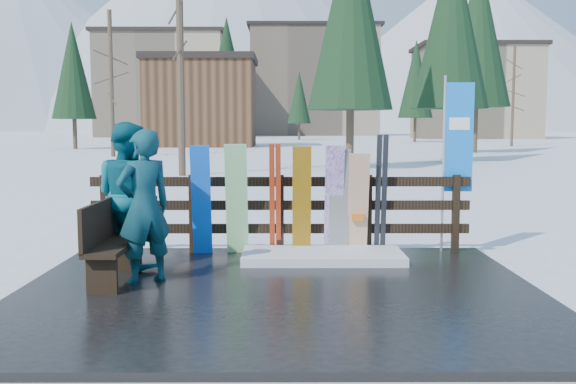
{
  "coord_description": "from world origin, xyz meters",
  "views": [
    {
      "loc": [
        0.08,
        -7.2,
        1.94
      ],
      "look_at": [
        0.11,
        1.0,
        1.1
      ],
      "focal_mm": 40.0,
      "sensor_mm": 36.0,
      "label": 1
    }
  ],
  "objects_px": {
    "snowboard_4": "(339,202)",
    "bench": "(109,239)",
    "snowboard_2": "(302,201)",
    "person_front": "(144,207)",
    "snowboard_1": "(237,200)",
    "snowboard_5": "(358,204)",
    "rental_flag": "(455,144)",
    "person_back": "(128,195)",
    "snowboard_0": "(201,200)",
    "snowboard_3": "(334,200)"
  },
  "relations": [
    {
      "from": "snowboard_0",
      "to": "person_front",
      "type": "distance_m",
      "value": 1.72
    },
    {
      "from": "person_front",
      "to": "person_back",
      "type": "height_order",
      "value": "person_back"
    },
    {
      "from": "bench",
      "to": "person_front",
      "type": "bearing_deg",
      "value": -7.48
    },
    {
      "from": "person_back",
      "to": "person_front",
      "type": "bearing_deg",
      "value": 150.07
    },
    {
      "from": "snowboard_2",
      "to": "snowboard_3",
      "type": "distance_m",
      "value": 0.47
    },
    {
      "from": "snowboard_3",
      "to": "person_back",
      "type": "bearing_deg",
      "value": -163.33
    },
    {
      "from": "snowboard_4",
      "to": "snowboard_5",
      "type": "relative_size",
      "value": 1.03
    },
    {
      "from": "person_front",
      "to": "rental_flag",
      "type": "bearing_deg",
      "value": 168.91
    },
    {
      "from": "rental_flag",
      "to": "person_back",
      "type": "relative_size",
      "value": 1.35
    },
    {
      "from": "snowboard_0",
      "to": "snowboard_3",
      "type": "height_order",
      "value": "snowboard_0"
    },
    {
      "from": "snowboard_2",
      "to": "snowboard_0",
      "type": "bearing_deg",
      "value": -180.0
    },
    {
      "from": "bench",
      "to": "snowboard_3",
      "type": "relative_size",
      "value": 0.92
    },
    {
      "from": "snowboard_0",
      "to": "person_back",
      "type": "distance_m",
      "value": 1.2
    },
    {
      "from": "snowboard_0",
      "to": "rental_flag",
      "type": "height_order",
      "value": "rental_flag"
    },
    {
      "from": "bench",
      "to": "snowboard_3",
      "type": "height_order",
      "value": "snowboard_3"
    },
    {
      "from": "bench",
      "to": "snowboard_4",
      "type": "distance_m",
      "value": 3.31
    },
    {
      "from": "snowboard_0",
      "to": "person_front",
      "type": "relative_size",
      "value": 0.88
    },
    {
      "from": "snowboard_0",
      "to": "bench",
      "type": "bearing_deg",
      "value": -119.33
    },
    {
      "from": "snowboard_2",
      "to": "person_front",
      "type": "relative_size",
      "value": 0.87
    },
    {
      "from": "person_back",
      "to": "snowboard_3",
      "type": "bearing_deg",
      "value": -128.76
    },
    {
      "from": "bench",
      "to": "snowboard_5",
      "type": "relative_size",
      "value": 1.0
    },
    {
      "from": "bench",
      "to": "snowboard_3",
      "type": "bearing_deg",
      "value": 29.57
    },
    {
      "from": "bench",
      "to": "snowboard_1",
      "type": "distance_m",
      "value": 2.15
    },
    {
      "from": "person_back",
      "to": "snowboard_0",
      "type": "bearing_deg",
      "value": -101.18
    },
    {
      "from": "snowboard_4",
      "to": "rental_flag",
      "type": "height_order",
      "value": "rental_flag"
    },
    {
      "from": "person_front",
      "to": "bench",
      "type": "bearing_deg",
      "value": -43.31
    },
    {
      "from": "snowboard_3",
      "to": "person_back",
      "type": "distance_m",
      "value": 2.89
    },
    {
      "from": "snowboard_4",
      "to": "snowboard_5",
      "type": "bearing_deg",
      "value": 0.0
    },
    {
      "from": "snowboard_2",
      "to": "rental_flag",
      "type": "bearing_deg",
      "value": 6.78
    },
    {
      "from": "rental_flag",
      "to": "snowboard_2",
      "type": "bearing_deg",
      "value": -173.22
    },
    {
      "from": "snowboard_2",
      "to": "person_back",
      "type": "distance_m",
      "value": 2.45
    },
    {
      "from": "snowboard_3",
      "to": "rental_flag",
      "type": "relative_size",
      "value": 0.63
    },
    {
      "from": "rental_flag",
      "to": "person_back",
      "type": "bearing_deg",
      "value": -166.48
    },
    {
      "from": "snowboard_0",
      "to": "rental_flag",
      "type": "relative_size",
      "value": 0.62
    },
    {
      "from": "snowboard_0",
      "to": "snowboard_4",
      "type": "distance_m",
      "value": 1.99
    },
    {
      "from": "snowboard_4",
      "to": "bench",
      "type": "bearing_deg",
      "value": -151.09
    },
    {
      "from": "snowboard_4",
      "to": "person_front",
      "type": "distance_m",
      "value": 2.96
    },
    {
      "from": "snowboard_0",
      "to": "rental_flag",
      "type": "distance_m",
      "value": 3.82
    },
    {
      "from": "rental_flag",
      "to": "bench",
      "type": "bearing_deg",
      "value": -157.99
    },
    {
      "from": "snowboard_2",
      "to": "snowboard_4",
      "type": "relative_size",
      "value": 1.02
    },
    {
      "from": "rental_flag",
      "to": "person_back",
      "type": "xyz_separation_m",
      "value": [
        -4.57,
        -1.1,
        -0.65
      ]
    },
    {
      "from": "bench",
      "to": "snowboard_0",
      "type": "distance_m",
      "value": 1.85
    },
    {
      "from": "snowboard_0",
      "to": "person_front",
      "type": "bearing_deg",
      "value": -105.46
    },
    {
      "from": "snowboard_4",
      "to": "snowboard_5",
      "type": "distance_m",
      "value": 0.27
    },
    {
      "from": "snowboard_0",
      "to": "snowboard_3",
      "type": "bearing_deg",
      "value": 0.0
    },
    {
      "from": "snowboard_5",
      "to": "person_back",
      "type": "relative_size",
      "value": 0.78
    },
    {
      "from": "snowboard_3",
      "to": "rental_flag",
      "type": "xyz_separation_m",
      "value": [
        1.8,
        0.27,
        0.81
      ]
    },
    {
      "from": "rental_flag",
      "to": "person_back",
      "type": "height_order",
      "value": "rental_flag"
    },
    {
      "from": "person_back",
      "to": "snowboard_4",
      "type": "bearing_deg",
      "value": -129.18
    },
    {
      "from": "snowboard_0",
      "to": "snowboard_5",
      "type": "bearing_deg",
      "value": 0.0
    }
  ]
}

